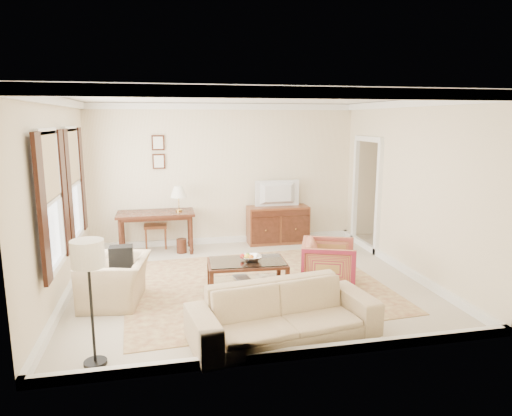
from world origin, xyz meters
name	(u,v)px	position (x,y,z in m)	size (l,w,h in m)	color
room_shell	(247,126)	(0.00, 0.00, 2.47)	(5.51, 5.01, 2.91)	beige
annex_bedroom	(453,231)	(4.49, 1.15, 0.34)	(3.00, 2.70, 2.90)	beige
window_front	(51,201)	(-2.70, -0.70, 1.55)	(0.12, 1.56, 1.80)	#CCB284
window_rear	(73,184)	(-2.70, 0.90, 1.55)	(0.12, 1.56, 1.80)	#CCB284
doorway	(366,196)	(2.71, 1.50, 1.08)	(0.10, 1.12, 2.25)	white
rug	(254,285)	(0.07, -0.18, 0.01)	(3.94, 3.38, 0.01)	brown
writing_desk	(156,218)	(-1.43, 2.03, 0.70)	(1.47, 0.74, 0.80)	#4C2315
desk_chair	(155,222)	(-1.45, 2.38, 0.53)	(0.45, 0.45, 1.05)	brown
desk_lamp	(179,199)	(-0.98, 2.03, 1.05)	(0.32, 0.32, 0.50)	silver
framed_prints	(158,152)	(-1.33, 2.47, 1.94)	(0.25, 0.04, 0.68)	#4C2315
sideboard	(278,225)	(1.08, 2.22, 0.39)	(1.28, 0.49, 0.79)	brown
tv	(278,185)	(1.08, 2.20, 1.23)	(0.89, 0.51, 0.12)	black
coffee_table	(247,268)	(-0.09, -0.42, 0.38)	(1.20, 0.74, 0.49)	#4C2315
fruit_bowl	(252,257)	(-0.02, -0.43, 0.55)	(0.42, 0.42, 0.10)	silver
book_a	(235,278)	(-0.26, -0.31, 0.19)	(0.28, 0.04, 0.38)	brown
book_b	(261,280)	(0.11, -0.47, 0.19)	(0.28, 0.03, 0.38)	brown
striped_armchair	(329,262)	(1.18, -0.48, 0.41)	(0.80, 0.74, 0.82)	maroon
club_armchair	(115,273)	(-1.99, -0.43, 0.44)	(1.00, 0.65, 0.88)	#CEBC8B
backpack	(121,257)	(-1.89, -0.46, 0.68)	(0.32, 0.22, 0.40)	black
sofa	(284,304)	(0.05, -1.99, 0.43)	(2.22, 0.65, 0.87)	#CEBC8B
floor_lamp	(88,263)	(-2.07, -2.14, 1.13)	(0.34, 0.34, 1.37)	black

